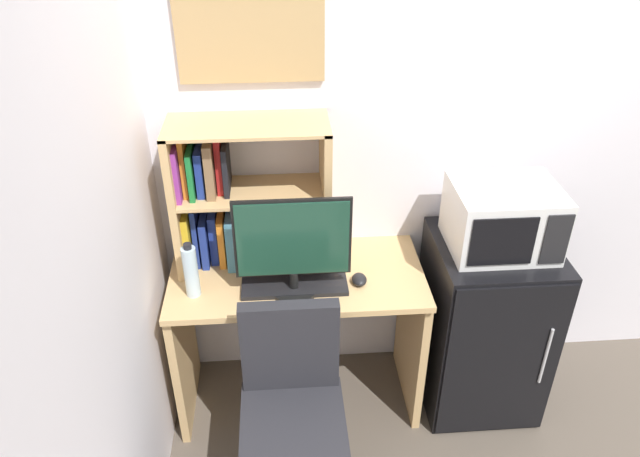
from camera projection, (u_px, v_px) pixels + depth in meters
name	position (u px, v px, depth m)	size (l,w,h in m)	color
wall_back	(599.00, 126.00, 2.72)	(6.40, 0.04, 2.60)	silver
desk	(298.00, 317.00, 2.80)	(1.12, 0.55, 0.77)	tan
hutch_bookshelf	(231.00, 199.00, 2.60)	(0.67, 0.29, 0.66)	tan
monitor	(293.00, 244.00, 2.44)	(0.48, 0.20, 0.44)	black
keyboard	(295.00, 286.00, 2.57)	(0.45, 0.14, 0.02)	black
computer_mouse	(359.00, 279.00, 2.60)	(0.06, 0.09, 0.04)	black
water_bottle	(191.00, 271.00, 2.48)	(0.06, 0.06, 0.25)	silver
mini_fridge	(483.00, 324.00, 2.87)	(0.53, 0.56, 0.89)	black
microwave	(503.00, 218.00, 2.56)	(0.44, 0.37, 0.29)	silver
desk_chair	(293.00, 422.00, 2.44)	(0.47, 0.47, 0.90)	black
wall_corkboard	(249.00, 16.00, 2.32)	(0.58, 0.02, 0.52)	tan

